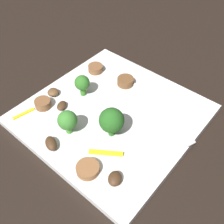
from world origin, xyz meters
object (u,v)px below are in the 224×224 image
at_px(fork, 163,115).
at_px(mushroom_0, 115,179).
at_px(sausage_slice_2, 96,68).
at_px(pepper_strip_0, 24,114).
at_px(sausage_slice_0, 125,81).
at_px(sausage_slice_1, 88,169).
at_px(mushroom_3, 62,106).
at_px(pepper_strip_1, 106,153).
at_px(mushroom_2, 51,143).
at_px(broccoli_floret_0, 112,121).
at_px(broccoli_floret_1, 67,121).
at_px(mushroom_1, 53,92).
at_px(broccoli_floret_2, 83,83).
at_px(plate, 112,114).
at_px(sausage_slice_3, 43,104).

height_order(fork, mushroom_0, mushroom_0).
bearing_deg(sausage_slice_2, pepper_strip_0, -94.21).
relative_size(sausage_slice_0, sausage_slice_1, 0.94).
bearing_deg(mushroom_3, pepper_strip_1, -10.43).
xyz_separation_m(sausage_slice_2, mushroom_2, (0.08, -0.19, 0.00)).
xyz_separation_m(sausage_slice_2, pepper_strip_0, (-0.01, -0.18, -0.01)).
relative_size(broccoli_floret_0, broccoli_floret_1, 1.21).
xyz_separation_m(mushroom_1, mushroom_3, (0.04, -0.01, -0.00)).
xyz_separation_m(broccoli_floret_2, mushroom_2, (0.05, -0.12, -0.02)).
xyz_separation_m(plate, mushroom_0, (0.09, -0.10, 0.01)).
bearing_deg(mushroom_0, pepper_strip_1, 146.69).
height_order(sausage_slice_1, sausage_slice_2, sausage_slice_2).
bearing_deg(plate, broccoli_floret_2, 178.29).
distance_m(mushroom_0, mushroom_3, 0.18).
bearing_deg(fork, broccoli_floret_2, -140.94).
bearing_deg(fork, broccoli_floret_0, -95.17).
distance_m(plate, broccoli_floret_0, 0.06).
height_order(sausage_slice_3, mushroom_1, sausage_slice_3).
xyz_separation_m(plate, mushroom_3, (-0.08, -0.05, 0.01)).
relative_size(fork, pepper_strip_1, 3.18).
height_order(sausage_slice_3, pepper_strip_1, sausage_slice_3).
distance_m(broccoli_floret_1, mushroom_1, 0.10).
relative_size(broccoli_floret_1, mushroom_3, 1.90).
distance_m(broccoli_floret_0, mushroom_0, 0.09).
height_order(plate, mushroom_0, mushroom_0).
relative_size(mushroom_2, pepper_strip_0, 0.73).
relative_size(sausage_slice_0, sausage_slice_3, 1.13).
bearing_deg(sausage_slice_3, plate, 34.06).
bearing_deg(mushroom_1, pepper_strip_0, -90.74).
xyz_separation_m(broccoli_floret_2, mushroom_1, (-0.04, -0.04, -0.02)).
height_order(sausage_slice_0, mushroom_3, sausage_slice_0).
bearing_deg(mushroom_2, mushroom_1, 137.82).
bearing_deg(plate, sausage_slice_2, 146.64).
bearing_deg(mushroom_0, broccoli_floret_1, 170.13).
height_order(fork, sausage_slice_1, sausage_slice_1).
bearing_deg(broccoli_floret_2, sausage_slice_1, -43.49).
xyz_separation_m(plate, sausage_slice_3, (-0.11, -0.07, 0.01)).
bearing_deg(broccoli_floret_2, pepper_strip_1, -31.84).
relative_size(mushroom_1, pepper_strip_1, 0.40).
relative_size(mushroom_0, mushroom_1, 1.13).
bearing_deg(pepper_strip_0, sausage_slice_3, 72.22).
bearing_deg(mushroom_0, mushroom_3, 163.42).
bearing_deg(mushroom_0, broccoli_floret_0, 133.56).
distance_m(mushroom_2, pepper_strip_0, 0.09).
relative_size(mushroom_2, pepper_strip_1, 0.54).
xyz_separation_m(sausage_slice_1, mushroom_0, (0.04, 0.01, 0.00)).
height_order(mushroom_1, pepper_strip_0, mushroom_1).
distance_m(plate, mushroom_1, 0.12).
height_order(fork, sausage_slice_3, sausage_slice_3).
relative_size(fork, sausage_slice_2, 5.56).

